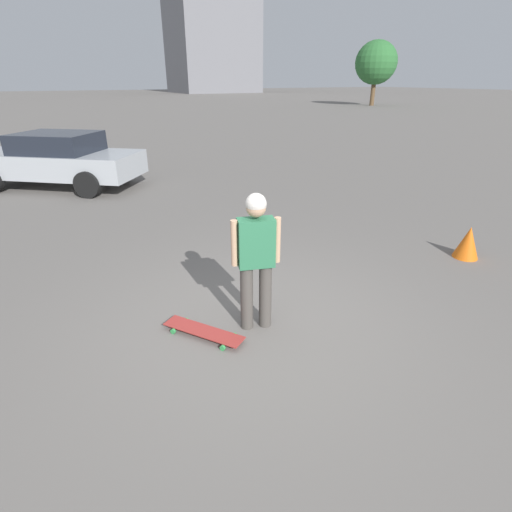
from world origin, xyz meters
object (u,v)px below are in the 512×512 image
Objects in this scene: traffic_cone at (468,242)px; car_parked_near at (57,159)px; person at (256,254)px; skateboard at (203,331)px.

car_parked_near is at bearing 33.17° from traffic_cone.
person is 1.71× the size of skateboard.
car_parked_near is 8.47× the size of traffic_cone.
traffic_cone is at bearing -124.06° from skateboard.
traffic_cone reaches higher than skateboard.
skateboard is at bearing -173.05° from person.
person is at bearing 91.48° from traffic_cone.
person is at bearing 138.29° from car_parked_near.
skateboard is 8.27m from car_parked_near.
person is 3.07× the size of traffic_cone.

